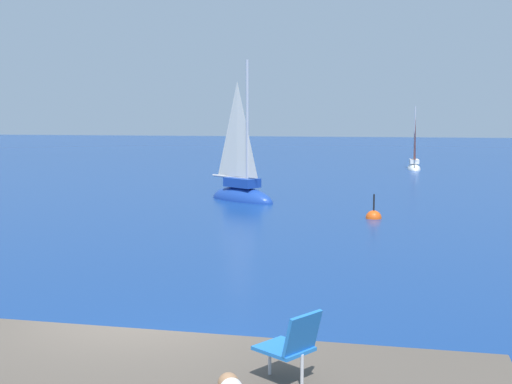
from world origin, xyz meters
TOP-DOWN VIEW (x-y plane):
  - ground_plane at (0.00, 0.00)m, footprint 160.00×160.00m
  - sailboat_near at (-1.76, 18.57)m, footprint 3.38×2.85m
  - sailboat_far at (6.47, 33.94)m, footprint 0.79×2.34m
  - beach_chair at (2.35, -2.15)m, footprint 0.76×0.74m
  - marker_buoy at (3.59, 14.76)m, footprint 0.56×0.56m

SIDE VIEW (x-z plane):
  - ground_plane at x=0.00m, z-range 0.00..0.00m
  - marker_buoy at x=3.59m, z-range -0.56..0.57m
  - sailboat_far at x=6.47m, z-range -1.92..2.39m
  - sailboat_near at x=-1.76m, z-range -2.83..3.52m
  - beach_chair at x=2.35m, z-range 1.01..1.80m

